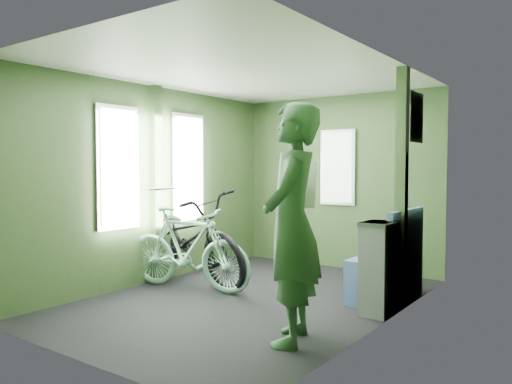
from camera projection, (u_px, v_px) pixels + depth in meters
room at (250, 159)px, 5.09m from camera, size 4.00×4.02×2.31m
bicycle_black at (189, 282)px, 5.87m from camera, size 2.18×1.36×1.18m
bicycle_mint at (187, 291)px, 5.47m from camera, size 1.63×0.79×0.99m
passenger at (292, 223)px, 3.83m from camera, size 0.67×0.79×1.85m
waste_box at (378, 268)px, 4.58m from camera, size 0.25×0.35×0.86m
bench_seat at (387, 273)px, 5.07m from camera, size 0.50×0.89×0.94m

